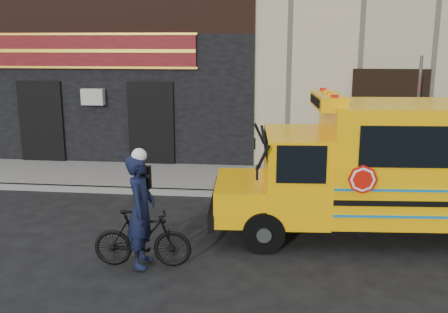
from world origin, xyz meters
The scene contains 7 objects.
ground centered at (0.00, 0.00, 0.00)m, with size 120.00×120.00×0.00m, color black.
curb centered at (0.00, 2.60, 0.07)m, with size 40.00×0.20×0.15m, color gray.
sidewalk centered at (0.00, 4.10, 0.07)m, with size 40.00×3.00×0.15m, color slate.
school_bus centered at (3.31, 0.33, 1.51)m, with size 7.03×2.71×2.92m.
sign_pole centered at (4.22, 3.24, 1.96)m, with size 0.11×0.31×3.58m.
bicycle centered at (-1.56, -1.65, 0.52)m, with size 0.49×1.73×1.04m, color black.
cyclist centered at (-1.55, -1.70, 1.00)m, with size 0.73×0.48×2.00m, color black.
Camera 1 is at (0.80, -9.69, 3.89)m, focal length 40.00 mm.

